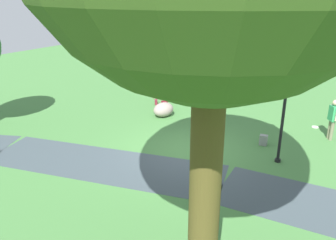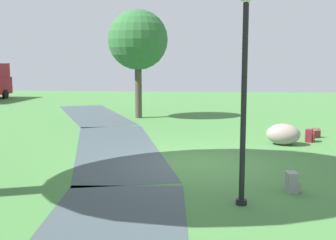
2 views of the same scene
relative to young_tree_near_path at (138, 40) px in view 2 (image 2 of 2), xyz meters
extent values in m
plane|color=#447A3C|center=(-8.36, -2.62, -3.39)|extent=(48.00, 48.00, 0.00)
cube|color=#3D494E|center=(-6.51, -0.31, -3.39)|extent=(8.32, 4.22, 0.01)
cube|color=#3D494E|center=(1.01, 2.32, -3.39)|extent=(8.24, 5.38, 0.01)
cylinder|color=#484433|center=(0.00, 0.00, -2.14)|extent=(0.30, 0.30, 2.51)
sphere|color=#2F6733|center=(0.00, 0.00, 0.03)|extent=(2.60, 2.60, 2.60)
cylinder|color=black|center=(-11.38, -3.55, -3.34)|extent=(0.20, 0.20, 0.10)
cylinder|color=black|center=(-11.38, -3.55, -1.62)|extent=(0.10, 0.10, 3.54)
ellipsoid|color=gray|center=(-5.69, -5.29, -3.07)|extent=(0.98, 1.17, 0.65)
cube|color=maroon|center=(-4.41, -6.60, -3.27)|extent=(0.29, 0.33, 0.24)
torus|color=maroon|center=(-4.41, -6.60, -3.09)|extent=(0.38, 0.38, 0.02)
cube|color=maroon|center=(-5.17, -6.19, -3.19)|extent=(0.34, 0.29, 0.40)
cube|color=maroon|center=(-5.22, -6.31, -3.27)|extent=(0.20, 0.13, 0.18)
cube|color=gray|center=(-10.55, -4.60, -3.19)|extent=(0.30, 0.23, 0.40)
cube|color=gray|center=(-10.53, -4.73, -3.27)|extent=(0.20, 0.08, 0.18)
cylinder|color=black|center=(8.49, 10.05, -3.09)|extent=(0.61, 0.19, 0.60)
camera|label=1|loc=(-13.72, 7.21, 2.01)|focal=36.82mm
camera|label=2|loc=(-19.02, -2.85, -0.79)|focal=46.66mm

